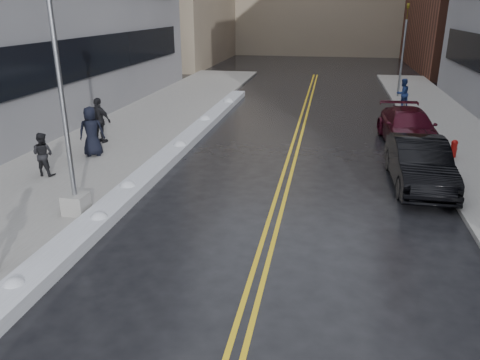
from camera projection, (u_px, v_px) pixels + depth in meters
The scene contains 15 objects.
ground at pixel (159, 262), 11.58m from camera, with size 160.00×160.00×0.00m, color black.
sidewalk_west at pixel (116, 141), 21.77m from camera, with size 5.50×50.00×0.15m, color gray.
sidewalk_east at pixel (478, 160), 19.00m from camera, with size 4.00×50.00×0.15m, color gray.
lane_line_left at pixel (290, 152), 20.37m from camera, with size 0.12×50.00×0.01m, color gold.
lane_line_right at pixel (297, 152), 20.32m from camera, with size 0.12×50.00×0.01m, color gold.
snow_ridge at pixel (170, 155), 19.32m from camera, with size 0.90×30.00×0.34m, color silver.
lamppost at pixel (67, 136), 13.12m from camera, with size 0.65×0.65×7.62m.
fire_hydrant at pixel (454, 148), 19.01m from camera, with size 0.26×0.26×0.73m.
traffic_signal at pixel (403, 47), 31.00m from camera, with size 0.16×0.20×6.00m.
pedestrian_b at pixel (43, 154), 16.82m from camera, with size 0.78×0.60×1.60m, color black.
pedestrian_c at pixel (92, 131), 19.01m from camera, with size 1.00×0.65×2.04m, color black.
pedestrian_d at pixel (99, 120), 20.84m from camera, with size 1.19×0.50×2.04m, color black.
pedestrian_east at pixel (403, 93), 28.10m from camera, with size 0.86×0.67×1.77m, color navy.
car_black at pixel (419, 163), 16.22m from camera, with size 1.75×5.03×1.66m, color black.
car_maroon at pixel (408, 127), 21.24m from camera, with size 2.19×5.38×1.56m, color #3D0917.
Camera 1 is at (3.87, -9.59, 5.94)m, focal length 35.00 mm.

